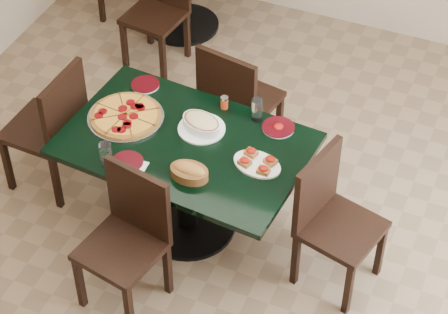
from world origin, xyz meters
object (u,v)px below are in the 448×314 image
at_px(main_table, 186,163).
at_px(chair_right, 330,214).
at_px(chair_near, 129,232).
at_px(lasagna_casserole, 201,124).
at_px(back_chair_near, 160,3).
at_px(pepperoni_pizza, 126,116).
at_px(chair_far, 235,98).
at_px(chair_left, 53,123).
at_px(bread_basket, 189,172).
at_px(bruschetta_platter, 257,162).

distance_m(main_table, chair_right, 0.94).
xyz_separation_m(chair_near, lasagna_casserole, (0.13, 0.74, 0.28)).
bearing_deg(main_table, lasagna_casserole, 76.50).
distance_m(back_chair_near, pepperoni_pizza, 1.66).
distance_m(chair_far, chair_near, 1.34).
xyz_separation_m(chair_near, chair_left, (-0.88, 0.62, 0.03)).
relative_size(chair_near, chair_right, 1.00).
distance_m(chair_far, lasagna_casserole, 0.64).
relative_size(chair_left, lasagna_casserole, 3.21).
height_order(bread_basket, bruschetta_platter, bread_basket).
bearing_deg(chair_far, pepperoni_pizza, 65.70).
relative_size(bread_basket, bruschetta_platter, 0.69).
bearing_deg(pepperoni_pizza, chair_left, -176.56).
xyz_separation_m(pepperoni_pizza, bruschetta_platter, (0.91, -0.07, 0.01)).
bearing_deg(bruschetta_platter, lasagna_casserole, 171.21).
distance_m(back_chair_near, lasagna_casserole, 1.81).
xyz_separation_m(chair_right, lasagna_casserole, (-0.90, 0.15, 0.27)).
distance_m(lasagna_casserole, bread_basket, 0.42).
bearing_deg(main_table, chair_left, -176.88).
relative_size(chair_near, pepperoni_pizza, 1.94).
bearing_deg(chair_left, chair_far, 127.84).
relative_size(main_table, chair_far, 1.59).
relative_size(main_table, back_chair_near, 1.70).
distance_m(main_table, bruschetta_platter, 0.52).
bearing_deg(chair_right, chair_far, 65.19).
relative_size(chair_right, bread_basket, 4.02).
distance_m(chair_right, lasagna_casserole, 0.95).
bearing_deg(chair_far, chair_right, 150.75).
relative_size(chair_right, back_chair_near, 1.03).
bearing_deg(chair_left, lasagna_casserole, 99.08).
bearing_deg(back_chair_near, chair_near, -61.40).
xyz_separation_m(bread_basket, bruschetta_platter, (0.33, 0.24, -0.02)).
xyz_separation_m(chair_far, chair_near, (-0.11, -1.33, -0.02)).
xyz_separation_m(main_table, bread_basket, (0.15, -0.26, 0.22)).
height_order(chair_right, pepperoni_pizza, chair_right).
height_order(chair_near, back_chair_near, chair_near).
bearing_deg(lasagna_casserole, chair_left, -155.92).
relative_size(main_table, lasagna_casserole, 5.07).
bearing_deg(chair_left, pepperoni_pizza, 95.80).
height_order(chair_far, chair_left, chair_left).
height_order(chair_far, back_chair_near, chair_far).
distance_m(chair_near, bread_basket, 0.49).
height_order(main_table, chair_far, chair_far).
relative_size(back_chair_near, bread_basket, 3.89).
xyz_separation_m(main_table, chair_left, (-0.97, 0.02, -0.02)).
bearing_deg(chair_near, back_chair_near, 122.77).
distance_m(back_chair_near, bruschetta_platter, 2.19).
bearing_deg(lasagna_casserole, chair_near, -82.55).
bearing_deg(chair_left, main_table, 91.03).
bearing_deg(main_table, bruschetta_platter, 2.35).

